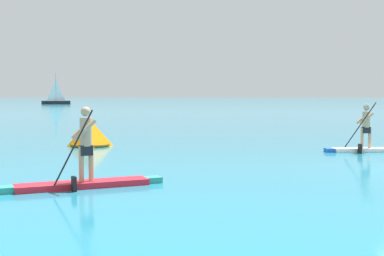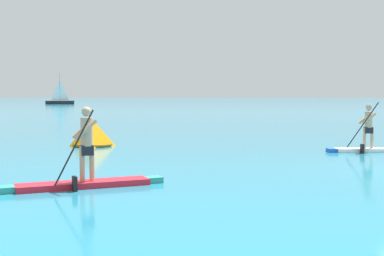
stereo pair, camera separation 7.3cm
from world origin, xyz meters
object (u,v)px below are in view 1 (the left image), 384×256
object	(u,v)px
paddleboarder_near_left	(85,172)
sailboat_left_horizon	(58,100)
race_marker_buoy	(92,134)
paddleboarder_mid_center	(368,142)

from	to	relation	value
paddleboarder_near_left	sailboat_left_horizon	distance (m)	88.55
race_marker_buoy	sailboat_left_horizon	xyz separation A→B (m)	(-20.70, 76.70, 0.28)
sailboat_left_horizon	race_marker_buoy	bearing A→B (deg)	94.70
paddleboarder_near_left	sailboat_left_horizon	world-z (taller)	sailboat_left_horizon
paddleboarder_near_left	race_marker_buoy	distance (m)	9.14
sailboat_left_horizon	paddleboarder_near_left	bearing A→B (deg)	94.14
paddleboarder_near_left	race_marker_buoy	size ratio (longest dim) A/B	2.28
paddleboarder_near_left	paddleboarder_mid_center	size ratio (longest dim) A/B	1.16
paddleboarder_mid_center	race_marker_buoy	distance (m)	10.17
paddleboarder_near_left	paddleboarder_mid_center	world-z (taller)	paddleboarder_near_left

